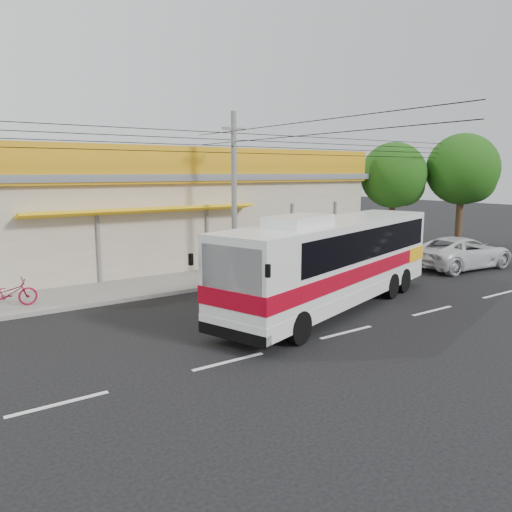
{
  "coord_description": "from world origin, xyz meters",
  "views": [
    {
      "loc": [
        -10.04,
        -12.46,
        4.61
      ],
      "look_at": [
        -0.09,
        2.0,
        1.63
      ],
      "focal_mm": 35.0,
      "sensor_mm": 36.0,
      "label": 1
    }
  ],
  "objects_px": {
    "white_car": "(461,253)",
    "tree_far": "(396,178)",
    "tree_near": "(465,172)",
    "motorbike_red": "(8,294)",
    "utility_pole": "(234,142)",
    "coach_bus": "(337,256)"
  },
  "relations": [
    {
      "from": "white_car",
      "to": "tree_far",
      "type": "xyz_separation_m",
      "value": [
        1.81,
        5.7,
        3.51
      ]
    },
    {
      "from": "white_car",
      "to": "tree_near",
      "type": "height_order",
      "value": "tree_near"
    },
    {
      "from": "motorbike_red",
      "to": "utility_pole",
      "type": "bearing_deg",
      "value": -93.66
    },
    {
      "from": "utility_pole",
      "to": "tree_near",
      "type": "distance_m",
      "value": 15.5
    },
    {
      "from": "motorbike_red",
      "to": "tree_near",
      "type": "distance_m",
      "value": 24.62
    },
    {
      "from": "motorbike_red",
      "to": "utility_pole",
      "type": "distance_m",
      "value": 10.26
    },
    {
      "from": "utility_pole",
      "to": "coach_bus",
      "type": "bearing_deg",
      "value": -84.86
    },
    {
      "from": "coach_bus",
      "to": "tree_far",
      "type": "relative_size",
      "value": 1.74
    },
    {
      "from": "coach_bus",
      "to": "tree_near",
      "type": "height_order",
      "value": "tree_near"
    },
    {
      "from": "utility_pole",
      "to": "tree_far",
      "type": "distance_m",
      "value": 12.43
    },
    {
      "from": "coach_bus",
      "to": "tree_near",
      "type": "xyz_separation_m",
      "value": [
        14.93,
        5.14,
        2.82
      ]
    },
    {
      "from": "coach_bus",
      "to": "motorbike_red",
      "type": "xyz_separation_m",
      "value": [
        -9.36,
        5.66,
        -1.15
      ]
    },
    {
      "from": "white_car",
      "to": "tree_near",
      "type": "xyz_separation_m",
      "value": [
        5.05,
        3.4,
        3.84
      ]
    },
    {
      "from": "tree_near",
      "to": "motorbike_red",
      "type": "bearing_deg",
      "value": 178.77
    },
    {
      "from": "coach_bus",
      "to": "tree_far",
      "type": "xyz_separation_m",
      "value": [
        11.7,
        7.45,
        2.49
      ]
    },
    {
      "from": "motorbike_red",
      "to": "coach_bus",
      "type": "bearing_deg",
      "value": -125.07
    },
    {
      "from": "white_car",
      "to": "coach_bus",
      "type": "bearing_deg",
      "value": 104.05
    },
    {
      "from": "motorbike_red",
      "to": "utility_pole",
      "type": "relative_size",
      "value": 0.05
    },
    {
      "from": "white_car",
      "to": "tree_far",
      "type": "bearing_deg",
      "value": -13.57
    },
    {
      "from": "coach_bus",
      "to": "utility_pole",
      "type": "relative_size",
      "value": 0.32
    },
    {
      "from": "coach_bus",
      "to": "tree_far",
      "type": "bearing_deg",
      "value": 14.49
    },
    {
      "from": "white_car",
      "to": "utility_pole",
      "type": "bearing_deg",
      "value": 73.22
    }
  ]
}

